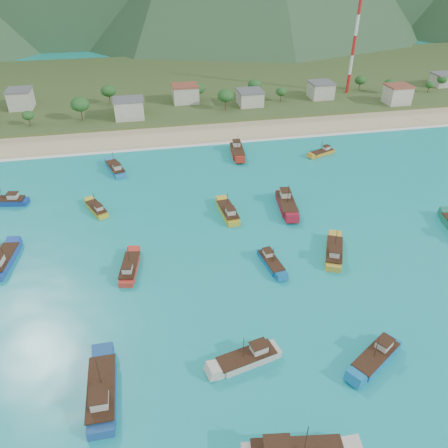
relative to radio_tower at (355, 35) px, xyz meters
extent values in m
plane|color=#0D908B|center=(-63.02, -108.00, -23.59)|extent=(600.00, 600.00, 0.00)
cube|color=beige|center=(-63.02, -29.00, -23.59)|extent=(400.00, 18.00, 1.20)
cube|color=#385123|center=(-63.02, 32.00, -23.59)|extent=(400.00, 110.00, 2.40)
cube|color=white|center=(-63.02, -38.50, -23.59)|extent=(400.00, 2.50, 0.08)
cube|color=beige|center=(-127.58, 5.58, -18.72)|extent=(8.08, 8.83, 6.55)
cube|color=beige|center=(-88.42, -13.75, -18.78)|extent=(9.84, 7.64, 6.43)
cube|color=beige|center=(-66.81, 0.57, -18.90)|extent=(9.57, 7.98, 6.18)
cube|color=beige|center=(-43.33, -7.65, -19.45)|extent=(8.78, 8.86, 5.09)
cube|color=beige|center=(-13.62, -4.57, -19.11)|extent=(8.56, 8.26, 5.77)
cube|color=beige|center=(12.31, -17.05, -18.76)|extent=(8.51, 7.57, 6.47)
cube|color=beige|center=(45.97, 1.52, -19.63)|extent=(11.02, 7.88, 4.72)
cylinder|color=red|center=(0.00, 0.00, -18.33)|extent=(1.20, 1.20, 7.33)
cylinder|color=white|center=(0.00, 0.00, -11.00)|extent=(1.20, 1.20, 7.33)
cylinder|color=red|center=(0.00, 0.00, -3.67)|extent=(1.20, 1.20, 7.33)
cylinder|color=white|center=(0.00, 0.00, 3.67)|extent=(1.20, 1.20, 7.33)
cylinder|color=red|center=(0.00, 0.00, 11.00)|extent=(1.20, 1.20, 7.33)
cube|color=#105E9C|center=(-62.98, -102.06, -23.22)|extent=(3.67, 8.73, 1.54)
cube|color=beige|center=(-63.22, -100.34, -21.83)|extent=(1.81, 2.12, 1.25)
cylinder|color=#382114|center=(-62.91, -102.53, -20.72)|extent=(0.12, 0.12, 3.46)
cube|color=#1E72AD|center=(-93.45, -52.78, -23.07)|extent=(5.84, 10.64, 1.86)
cube|color=beige|center=(-92.85, -54.77, -21.38)|extent=(2.46, 2.76, 1.51)
cylinder|color=#382114|center=(-93.62, -52.22, -20.05)|extent=(0.12, 0.12, 4.17)
cylinder|color=#382114|center=(-70.37, -140.21, -19.06)|extent=(0.12, 0.12, 5.22)
cube|color=maroon|center=(-52.99, -81.45, -22.92)|extent=(5.00, 12.16, 2.15)
cube|color=beige|center=(-52.67, -79.05, -20.97)|extent=(2.50, 2.94, 1.74)
cylinder|color=#382114|center=(-53.08, -82.11, -19.43)|extent=(0.12, 0.12, 4.83)
cube|color=gold|center=(-67.47, -81.74, -23.08)|extent=(3.76, 10.24, 1.82)
cube|color=beige|center=(-67.30, -83.79, -21.43)|extent=(2.02, 2.42, 1.48)
cylinder|color=#382114|center=(-67.51, -81.18, -20.12)|extent=(0.12, 0.12, 4.10)
cube|color=navy|center=(-119.54, -65.94, -23.10)|extent=(10.20, 4.61, 1.79)
cube|color=beige|center=(-117.56, -66.30, -21.48)|extent=(2.52, 2.17, 1.45)
cylinder|color=#382114|center=(-120.09, -65.84, -20.19)|extent=(0.12, 0.12, 4.03)
cube|color=red|center=(-90.45, -98.24, -23.13)|extent=(4.47, 9.89, 1.73)
cube|color=beige|center=(-90.80, -100.16, -21.55)|extent=(2.11, 2.44, 1.41)
cylinder|color=#382114|center=(-90.36, -97.71, -20.31)|extent=(0.12, 0.12, 3.90)
cube|color=navy|center=(-94.83, -125.88, -22.87)|extent=(3.67, 12.37, 2.25)
cube|color=beige|center=(-94.84, -128.41, -20.83)|extent=(2.27, 2.81, 1.83)
cylinder|color=#382114|center=(-94.83, -125.18, -19.22)|extent=(0.12, 0.12, 5.06)
cube|color=maroon|center=(-57.52, -48.35, -22.96)|extent=(4.55, 11.64, 2.06)
cube|color=beige|center=(-57.27, -46.04, -21.09)|extent=(2.34, 2.79, 1.68)
cylinder|color=#382114|center=(-57.59, -48.99, -19.61)|extent=(0.12, 0.12, 4.64)
cube|color=gold|center=(-49.54, -101.51, -23.04)|extent=(7.23, 10.79, 1.90)
cube|color=beige|center=(-50.44, -103.45, -21.32)|extent=(2.74, 2.97, 1.55)
cylinder|color=#382114|center=(-49.29, -100.97, -19.95)|extent=(0.12, 0.12, 4.28)
cube|color=#136CA8|center=(-54.30, -127.92, -23.07)|extent=(10.24, 7.87, 1.85)
cube|color=beige|center=(-52.53, -126.83, -21.39)|extent=(2.94, 2.79, 1.50)
cylinder|color=#382114|center=(-54.79, -128.22, -20.07)|extent=(0.12, 0.12, 4.16)
cube|color=#1C42A1|center=(-114.90, -90.97, -23.01)|extent=(4.65, 11.12, 1.96)
cylinder|color=#382114|center=(-114.82, -90.36, -19.83)|extent=(0.12, 0.12, 4.41)
cube|color=gold|center=(-97.74, -73.82, -23.24)|extent=(5.67, 8.61, 1.52)
cube|color=beige|center=(-97.04, -75.38, -21.86)|extent=(2.17, 2.35, 1.23)
cylinder|color=#382114|center=(-97.93, -73.39, -20.77)|extent=(0.12, 0.12, 3.41)
cube|color=beige|center=(-73.55, -124.23, -23.07)|extent=(10.53, 5.20, 1.84)
cube|color=beige|center=(-71.53, -123.76, -21.41)|extent=(2.66, 2.33, 1.50)
cylinder|color=#382114|center=(-74.11, -124.36, -20.08)|extent=(0.12, 0.12, 4.14)
cube|color=orange|center=(-32.55, -53.47, -23.25)|extent=(8.53, 5.36, 1.50)
cube|color=beige|center=(-30.99, -52.84, -21.89)|extent=(2.30, 2.10, 1.22)
cylinder|color=#382114|center=(-32.98, -53.65, -20.82)|extent=(0.12, 0.12, 3.36)
camera|label=1|loc=(-85.74, -167.03, 30.33)|focal=35.00mm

